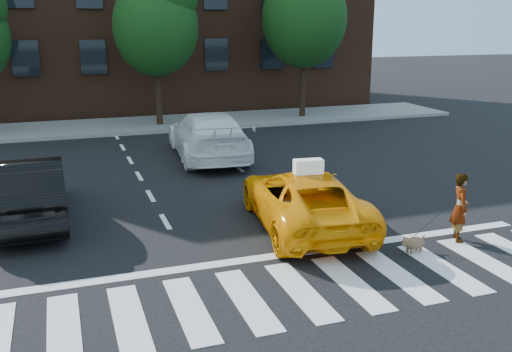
% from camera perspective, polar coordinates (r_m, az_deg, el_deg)
% --- Properties ---
extents(ground, '(120.00, 120.00, 0.00)m').
position_cam_1_polar(ground, '(10.34, 4.48, -11.40)').
color(ground, black).
rests_on(ground, ground).
extents(crosswalk, '(13.00, 2.40, 0.01)m').
position_cam_1_polar(crosswalk, '(10.34, 4.48, -11.37)').
color(crosswalk, silver).
rests_on(crosswalk, ground).
extents(stop_line, '(12.00, 0.30, 0.01)m').
position_cam_1_polar(stop_line, '(11.68, 1.31, -8.09)').
color(stop_line, silver).
rests_on(stop_line, ground).
extents(sidewalk_far, '(30.00, 4.00, 0.15)m').
position_cam_1_polar(sidewalk_far, '(26.61, -10.83, 5.09)').
color(sidewalk_far, slate).
rests_on(sidewalk_far, ground).
extents(tree_mid, '(3.69, 3.69, 7.10)m').
position_cam_1_polar(tree_mid, '(25.80, -9.98, 15.49)').
color(tree_mid, black).
rests_on(tree_mid, ground).
extents(tree_right, '(4.00, 4.00, 7.70)m').
position_cam_1_polar(tree_right, '(27.85, 4.94, 16.46)').
color(tree_right, black).
rests_on(tree_right, ground).
extents(taxi, '(2.77, 5.00, 1.32)m').
position_cam_1_polar(taxi, '(13.21, 4.82, -2.30)').
color(taxi, '#FF9C05').
rests_on(taxi, ground).
extents(black_sedan, '(1.74, 4.72, 1.54)m').
position_cam_1_polar(black_sedan, '(14.53, -21.85, -1.30)').
color(black_sedan, black).
rests_on(black_sedan, ground).
extents(white_suv, '(2.66, 5.72, 1.62)m').
position_cam_1_polar(white_suv, '(19.89, -4.81, 4.09)').
color(white_suv, white).
rests_on(white_suv, ground).
extents(woman, '(0.55, 0.65, 1.51)m').
position_cam_1_polar(woman, '(13.03, 19.75, -2.99)').
color(woman, '#999999').
rests_on(woman, ground).
extents(dog, '(0.64, 0.34, 0.37)m').
position_cam_1_polar(dog, '(12.24, 15.42, -6.48)').
color(dog, '#946A4B').
rests_on(dog, ground).
extents(taxi_sign, '(0.68, 0.36, 0.32)m').
position_cam_1_polar(taxi_sign, '(12.81, 5.26, 0.96)').
color(taxi_sign, white).
rests_on(taxi_sign, taxi).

